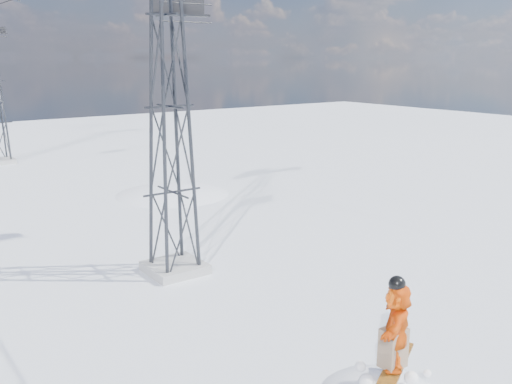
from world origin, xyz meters
The scene contains 2 objects.
lift_tower_near centered at (0.80, 8.00, 5.47)m, with size 5.20×1.80×11.43m.
lift_chair_mid centered at (3.00, 11.05, 8.74)m, with size 2.12×0.61×2.63m.
Camera 1 is at (-7.58, -8.11, 6.98)m, focal length 40.00 mm.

